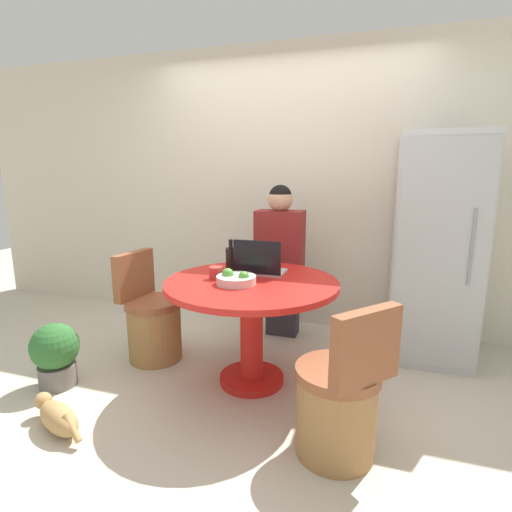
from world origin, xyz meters
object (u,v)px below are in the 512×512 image
(chair_near_right_corner, at_px, (339,404))
(fruit_bowl, at_px, (236,279))
(cat, at_px, (57,417))
(chair_left_side, at_px, (152,323))
(person_seated, at_px, (281,256))
(potted_plant, at_px, (55,353))
(refrigerator, at_px, (435,249))
(laptop, at_px, (260,266))
(bottle, at_px, (231,258))
(dining_table, at_px, (252,306))

(chair_near_right_corner, xyz_separation_m, fruit_bowl, (-0.74, 0.46, 0.49))
(fruit_bowl, height_order, cat, fruit_bowl)
(chair_left_side, relative_size, cat, 1.77)
(person_seated, relative_size, potted_plant, 3.01)
(chair_near_right_corner, bearing_deg, refrigerator, -160.60)
(potted_plant, bearing_deg, laptop, 26.90)
(refrigerator, xyz_separation_m, fruit_bowl, (-1.29, -0.98, -0.10))
(person_seated, xyz_separation_m, fruit_bowl, (-0.07, -0.92, 0.03))
(fruit_bowl, relative_size, potted_plant, 0.57)
(bottle, bearing_deg, person_seated, 67.21)
(laptop, relative_size, fruit_bowl, 1.33)
(dining_table, bearing_deg, potted_plant, -160.24)
(refrigerator, bearing_deg, bottle, -156.70)
(laptop, bearing_deg, cat, 49.18)
(chair_near_right_corner, height_order, potted_plant, chair_near_right_corner)
(refrigerator, height_order, chair_near_right_corner, refrigerator)
(dining_table, height_order, bottle, bottle)
(dining_table, distance_m, chair_near_right_corner, 0.92)
(laptop, distance_m, fruit_bowl, 0.31)
(laptop, bearing_deg, chair_near_right_corner, 131.30)
(laptop, distance_m, potted_plant, 1.53)
(laptop, height_order, potted_plant, laptop)
(chair_left_side, distance_m, chair_near_right_corner, 1.68)
(fruit_bowl, height_order, bottle, bottle)
(dining_table, relative_size, laptop, 3.41)
(chair_near_right_corner, height_order, laptop, laptop)
(refrigerator, height_order, dining_table, refrigerator)
(chair_left_side, bearing_deg, refrigerator, -62.44)
(refrigerator, distance_m, chair_near_right_corner, 1.65)
(refrigerator, relative_size, potted_plant, 3.87)
(dining_table, distance_m, cat, 1.33)
(person_seated, height_order, bottle, person_seated)
(refrigerator, distance_m, bottle, 1.59)
(laptop, bearing_deg, potted_plant, 26.90)
(dining_table, relative_size, chair_near_right_corner, 1.38)
(fruit_bowl, xyz_separation_m, cat, (-0.83, -0.74, -0.70))
(chair_near_right_corner, bearing_deg, bottle, -91.21)
(chair_near_right_corner, distance_m, fruit_bowl, 1.00)
(chair_near_right_corner, relative_size, person_seated, 0.63)
(potted_plant, bearing_deg, dining_table, 19.76)
(dining_table, height_order, potted_plant, dining_table)
(chair_near_right_corner, height_order, fruit_bowl, chair_near_right_corner)
(chair_near_right_corner, relative_size, potted_plant, 1.88)
(refrigerator, bearing_deg, chair_left_side, -160.14)
(chair_near_right_corner, xyz_separation_m, potted_plant, (-1.94, 0.11, -0.05))
(laptop, relative_size, potted_plant, 0.76)
(chair_left_side, height_order, laptop, laptop)
(dining_table, height_order, laptop, laptop)
(refrigerator, height_order, laptop, refrigerator)
(person_seated, bearing_deg, cat, 61.64)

